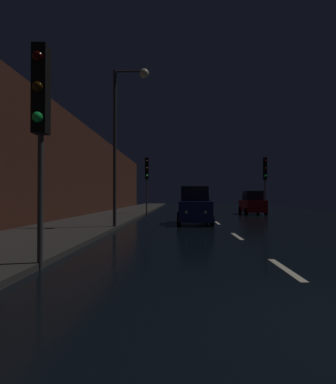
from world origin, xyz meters
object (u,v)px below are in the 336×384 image
at_px(car_distant_taillights, 204,202).
at_px(car_parked_right_far, 252,204).
at_px(streetlamp_overhead, 124,124).
at_px(traffic_light_near_left, 40,106).
at_px(traffic_light_far_right, 265,173).
at_px(traffic_light_far_left, 147,173).
at_px(car_approaching_headlights, 194,207).

bearing_deg(car_distant_taillights, car_parked_right_far, -168.77).
bearing_deg(streetlamp_overhead, car_parked_right_far, 57.40).
distance_m(car_parked_right_far, car_distant_taillights, 16.38).
distance_m(traffic_light_near_left, traffic_light_far_right, 23.96).
bearing_deg(traffic_light_near_left, traffic_light_far_left, 177.35).
relative_size(traffic_light_near_left, traffic_light_far_left, 0.96).
bearing_deg(traffic_light_far_right, car_distant_taillights, -158.73).
bearing_deg(traffic_light_far_left, streetlamp_overhead, -9.95).
height_order(traffic_light_far_right, car_parked_right_far, traffic_light_far_right).
distance_m(traffic_light_near_left, car_approaching_headlights, 12.95).
relative_size(car_approaching_headlights, car_distant_taillights, 1.12).
bearing_deg(traffic_light_far_left, car_approaching_headlights, 9.76).
xyz_separation_m(traffic_light_near_left, traffic_light_far_right, (10.32, 21.63, 0.12)).
bearing_deg(car_approaching_headlights, car_parked_right_far, 152.17).
distance_m(car_approaching_headlights, car_parked_right_far, 12.23).
relative_size(traffic_light_far_right, car_parked_right_far, 1.20).
xyz_separation_m(traffic_light_far_left, car_distant_taillights, (6.23, 17.10, -2.76)).
bearing_deg(traffic_light_far_left, car_distant_taillights, 149.02).
xyz_separation_m(traffic_light_far_left, car_parked_right_far, (9.42, 1.03, -2.69)).
relative_size(traffic_light_far_right, car_approaching_headlights, 1.16).
bearing_deg(traffic_light_far_left, traffic_light_near_left, -11.24).
bearing_deg(traffic_light_near_left, car_parked_right_far, 155.09).
xyz_separation_m(car_approaching_headlights, car_distant_taillights, (2.52, 26.89, -0.10)).
bearing_deg(car_distant_taillights, traffic_light_far_right, -167.08).
height_order(streetlamp_overhead, car_approaching_headlights, streetlamp_overhead).
bearing_deg(car_approaching_headlights, traffic_light_far_right, 145.59).
xyz_separation_m(traffic_light_far_left, traffic_light_far_right, (10.21, -0.28, -0.04)).
bearing_deg(traffic_light_near_left, traffic_light_far_right, 152.12).
bearing_deg(car_approaching_headlights, streetlamp_overhead, -44.46).
relative_size(streetlamp_overhead, car_parked_right_far, 1.86).
distance_m(streetlamp_overhead, car_approaching_headlights, 6.39).
xyz_separation_m(car_parked_right_far, car_distant_taillights, (-3.19, 16.07, -0.07)).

